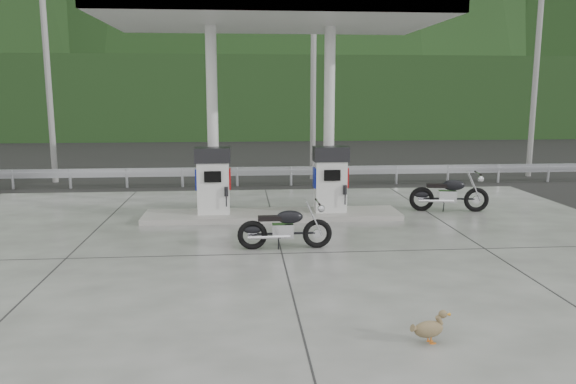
{
  "coord_description": "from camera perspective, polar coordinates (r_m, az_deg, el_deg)",
  "views": [
    {
      "loc": [
        -0.84,
        -12.56,
        3.42
      ],
      "look_at": [
        0.3,
        1.0,
        1.0
      ],
      "focal_mm": 35.0,
      "sensor_mm": 36.0,
      "label": 1
    }
  ],
  "objects": [
    {
      "name": "forecourt_apron",
      "position": [
        13.05,
        -0.95,
        -5.07
      ],
      "size": [
        18.0,
        14.0,
        0.02
      ],
      "primitive_type": "cube",
      "color": "#63635E",
      "rests_on": "ground"
    },
    {
      "name": "utility_pole_a",
      "position": [
        23.2,
        -23.2,
        10.72
      ],
      "size": [
        0.22,
        0.22,
        8.0
      ],
      "primitive_type": "cylinder",
      "color": "gray",
      "rests_on": "ground"
    },
    {
      "name": "motorcycle_left",
      "position": [
        12.35,
        -0.31,
        -3.68
      ],
      "size": [
        1.95,
        0.62,
        0.92
      ],
      "primitive_type": null,
      "rotation": [
        0.0,
        0.0,
        0.0
      ],
      "color": "black",
      "rests_on": "forecourt_apron"
    },
    {
      "name": "forested_hills",
      "position": [
        72.65,
        -4.16,
        7.37
      ],
      "size": [
        100.0,
        40.0,
        140.0
      ],
      "primitive_type": null,
      "color": "black",
      "rests_on": "ground"
    },
    {
      "name": "ground",
      "position": [
        13.05,
        -0.95,
        -5.12
      ],
      "size": [
        160.0,
        160.0,
        0.0
      ],
      "primitive_type": "plane",
      "color": "black",
      "rests_on": "ground"
    },
    {
      "name": "pump_island",
      "position": [
        15.45,
        -1.58,
        -2.35
      ],
      "size": [
        7.0,
        1.4,
        0.15
      ],
      "primitive_type": "cube",
      "color": "#9E9A93",
      "rests_on": "forecourt_apron"
    },
    {
      "name": "duck",
      "position": [
        8.16,
        14.09,
        -13.4
      ],
      "size": [
        0.56,
        0.26,
        0.39
      ],
      "primitive_type": null,
      "rotation": [
        0.0,
        0.0,
        0.22
      ],
      "color": "brown",
      "rests_on": "forecourt_apron"
    },
    {
      "name": "canopy_roof",
      "position": [
        15.21,
        -1.68,
        17.44
      ],
      "size": [
        8.5,
        5.0,
        0.4
      ],
      "primitive_type": "cube",
      "color": "silver",
      "rests_on": "canopy_column_left"
    },
    {
      "name": "utility_pole_b",
      "position": [
        22.25,
        2.59,
        11.57
      ],
      "size": [
        0.22,
        0.22,
        8.0
      ],
      "primitive_type": "cylinder",
      "color": "gray",
      "rests_on": "ground"
    },
    {
      "name": "canopy_column_right",
      "position": [
        15.67,
        4.19,
        7.31
      ],
      "size": [
        0.3,
        0.3,
        5.0
      ],
      "primitive_type": "cylinder",
      "color": "white",
      "rests_on": "pump_island"
    },
    {
      "name": "guardrail",
      "position": [
        20.76,
        -2.44,
        2.58
      ],
      "size": [
        26.0,
        0.16,
        1.42
      ],
      "primitive_type": null,
      "color": "#ACAEB4",
      "rests_on": "ground"
    },
    {
      "name": "tree_band",
      "position": [
        42.57,
        -3.72,
        9.51
      ],
      "size": [
        80.0,
        6.0,
        6.0
      ],
      "primitive_type": "cube",
      "color": "black",
      "rests_on": "ground"
    },
    {
      "name": "gas_pump_right",
      "position": [
        15.44,
        4.35,
        1.3
      ],
      "size": [
        0.95,
        0.55,
        1.8
      ],
      "primitive_type": null,
      "color": "silver",
      "rests_on": "pump_island"
    },
    {
      "name": "road",
      "position": [
        24.32,
        -2.77,
        2.0
      ],
      "size": [
        60.0,
        7.0,
        0.01
      ],
      "primitive_type": "cube",
      "color": "black",
      "rests_on": "ground"
    },
    {
      "name": "canopy_column_left",
      "position": [
        15.5,
        -7.67,
        7.22
      ],
      "size": [
        0.3,
        0.3,
        5.0
      ],
      "primitive_type": "cylinder",
      "color": "white",
      "rests_on": "pump_island"
    },
    {
      "name": "gas_pump_left",
      "position": [
        15.27,
        -7.6,
        1.14
      ],
      "size": [
        0.95,
        0.55,
        1.8
      ],
      "primitive_type": null,
      "color": "silver",
      "rests_on": "pump_island"
    },
    {
      "name": "motorcycle_right",
      "position": [
        16.87,
        16.05,
        -0.21
      ],
      "size": [
        2.19,
        1.0,
        1.0
      ],
      "primitive_type": null,
      "rotation": [
        0.0,
        0.0,
        -0.16
      ],
      "color": "black",
      "rests_on": "forecourt_apron"
    },
    {
      "name": "utility_pole_c",
      "position": [
        25.05,
        23.84,
        10.57
      ],
      "size": [
        0.22,
        0.22,
        8.0
      ],
      "primitive_type": "cylinder",
      "color": "gray",
      "rests_on": "ground"
    }
  ]
}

